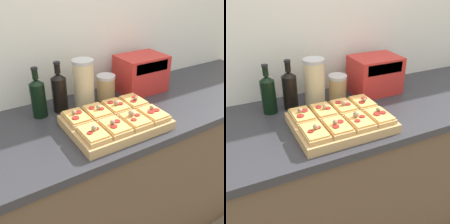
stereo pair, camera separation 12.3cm
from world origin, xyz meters
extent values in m
cube|color=silver|center=(0.00, 0.68, 1.25)|extent=(6.00, 0.06, 2.50)
cube|color=brown|center=(0.00, 0.32, 0.44)|extent=(2.60, 0.64, 0.88)
cube|color=#2D2D33|center=(0.00, 0.32, 0.90)|extent=(2.63, 0.67, 0.04)
cube|color=tan|center=(-0.01, 0.20, 0.94)|extent=(0.45, 0.34, 0.04)
cube|color=tan|center=(-0.17, 0.28, 0.97)|extent=(0.10, 0.15, 0.02)
cube|color=#E5A856|center=(-0.17, 0.28, 0.99)|extent=(0.09, 0.13, 0.01)
cylinder|color=maroon|center=(-0.18, 0.25, 0.99)|extent=(0.03, 0.03, 0.00)
cylinder|color=maroon|center=(-0.15, 0.29, 0.99)|extent=(0.03, 0.03, 0.00)
sphere|color=#937A5B|center=(-0.17, 0.29, 1.00)|extent=(0.02, 0.02, 0.02)
cube|color=tan|center=(-0.06, 0.28, 0.97)|extent=(0.10, 0.15, 0.02)
cube|color=#E5A856|center=(-0.06, 0.28, 0.99)|extent=(0.09, 0.13, 0.01)
cylinder|color=maroon|center=(-0.08, 0.30, 0.99)|extent=(0.03, 0.03, 0.00)
cylinder|color=maroon|center=(-0.04, 0.27, 0.99)|extent=(0.03, 0.03, 0.00)
sphere|color=#937A5B|center=(-0.06, 0.27, 1.00)|extent=(0.02, 0.02, 0.02)
cube|color=tan|center=(0.05, 0.28, 0.97)|extent=(0.10, 0.15, 0.02)
cube|color=#E5A856|center=(0.05, 0.28, 0.99)|extent=(0.09, 0.13, 0.01)
cylinder|color=maroon|center=(0.03, 0.30, 0.99)|extent=(0.03, 0.03, 0.00)
cylinder|color=maroon|center=(0.06, 0.27, 0.99)|extent=(0.03, 0.03, 0.00)
sphere|color=#937A5B|center=(0.04, 0.27, 1.00)|extent=(0.03, 0.03, 0.03)
cube|color=tan|center=(0.15, 0.28, 0.97)|extent=(0.10, 0.15, 0.02)
cube|color=#E5A856|center=(0.15, 0.28, 0.99)|extent=(0.09, 0.13, 0.01)
cylinder|color=maroon|center=(0.14, 0.26, 0.99)|extent=(0.03, 0.03, 0.00)
cylinder|color=maroon|center=(0.17, 0.29, 0.99)|extent=(0.03, 0.03, 0.00)
sphere|color=#937A5B|center=(0.15, 0.26, 1.00)|extent=(0.02, 0.02, 0.02)
cube|color=tan|center=(-0.17, 0.12, 0.97)|extent=(0.10, 0.15, 0.02)
cube|color=#E5A856|center=(-0.17, 0.12, 0.99)|extent=(0.09, 0.13, 0.01)
cylinder|color=maroon|center=(-0.19, 0.11, 0.99)|extent=(0.02, 0.02, 0.00)
cylinder|color=maroon|center=(-0.15, 0.12, 0.99)|extent=(0.02, 0.02, 0.00)
sphere|color=#937A5B|center=(-0.16, 0.12, 1.00)|extent=(0.02, 0.02, 0.02)
cube|color=tan|center=(-0.06, 0.12, 0.97)|extent=(0.10, 0.15, 0.02)
cube|color=#E5A856|center=(-0.06, 0.12, 0.99)|extent=(0.09, 0.13, 0.01)
cylinder|color=maroon|center=(-0.08, 0.10, 0.99)|extent=(0.03, 0.03, 0.00)
cylinder|color=maroon|center=(-0.04, 0.13, 0.99)|extent=(0.03, 0.03, 0.00)
sphere|color=#937A5B|center=(-0.07, 0.12, 1.00)|extent=(0.02, 0.02, 0.02)
cube|color=tan|center=(0.05, 0.12, 0.97)|extent=(0.10, 0.15, 0.02)
cube|color=#E5A856|center=(0.05, 0.12, 0.99)|extent=(0.09, 0.13, 0.01)
cylinder|color=maroon|center=(0.03, 0.10, 0.99)|extent=(0.03, 0.03, 0.00)
cylinder|color=maroon|center=(0.07, 0.13, 0.99)|extent=(0.03, 0.03, 0.00)
sphere|color=#937A5B|center=(0.04, 0.14, 1.00)|extent=(0.03, 0.03, 0.03)
cube|color=tan|center=(0.15, 0.12, 0.97)|extent=(0.10, 0.15, 0.02)
cube|color=#E5A856|center=(0.15, 0.12, 0.99)|extent=(0.09, 0.13, 0.01)
cylinder|color=maroon|center=(0.14, 0.12, 0.99)|extent=(0.03, 0.03, 0.00)
cylinder|color=maroon|center=(0.17, 0.12, 0.99)|extent=(0.03, 0.03, 0.00)
sphere|color=#937A5B|center=(0.16, 0.14, 1.00)|extent=(0.02, 0.02, 0.02)
cylinder|color=black|center=(-0.27, 0.49, 1.01)|extent=(0.07, 0.07, 0.17)
cone|color=black|center=(-0.27, 0.49, 1.11)|extent=(0.07, 0.07, 0.03)
cylinder|color=black|center=(-0.27, 0.49, 1.14)|extent=(0.03, 0.03, 0.05)
cylinder|color=black|center=(-0.27, 0.49, 1.17)|extent=(0.03, 0.03, 0.01)
cylinder|color=black|center=(-0.16, 0.49, 1.01)|extent=(0.08, 0.08, 0.18)
cone|color=black|center=(-0.16, 0.49, 1.11)|extent=(0.08, 0.08, 0.03)
cylinder|color=black|center=(-0.16, 0.49, 1.15)|extent=(0.03, 0.03, 0.05)
cylinder|color=black|center=(-0.16, 0.49, 1.18)|extent=(0.03, 0.03, 0.01)
cylinder|color=beige|center=(-0.03, 0.49, 1.04)|extent=(0.11, 0.11, 0.23)
cylinder|color=#B2B2B7|center=(-0.03, 0.49, 1.16)|extent=(0.11, 0.11, 0.02)
cylinder|color=tan|center=(0.11, 0.49, 0.98)|extent=(0.10, 0.10, 0.12)
cylinder|color=#B2B2B7|center=(0.11, 0.49, 1.05)|extent=(0.10, 0.10, 0.02)
cube|color=red|center=(0.36, 0.49, 1.03)|extent=(0.28, 0.21, 0.22)
cube|color=black|center=(0.36, 0.38, 1.09)|extent=(0.22, 0.01, 0.06)
cube|color=black|center=(0.51, 0.49, 1.04)|extent=(0.02, 0.02, 0.02)
camera|label=1|loc=(-0.58, -0.69, 1.57)|focal=42.00mm
camera|label=2|loc=(-0.47, -0.75, 1.57)|focal=42.00mm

